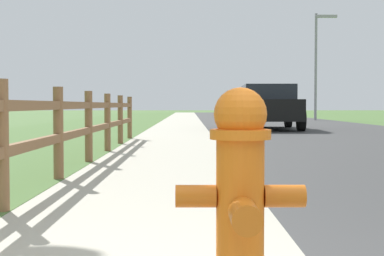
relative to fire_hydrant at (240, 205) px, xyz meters
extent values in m
plane|color=#4A6D34|center=(0.45, 24.44, -0.46)|extent=(120.00, 120.00, 0.00)
cube|color=#3B3B3B|center=(3.95, 26.44, -0.46)|extent=(7.00, 66.00, 0.01)
cube|color=#B5AF9C|center=(-2.55, 26.44, -0.46)|extent=(6.00, 66.00, 0.01)
cube|color=#4A6D34|center=(-4.05, 26.44, -0.46)|extent=(5.00, 66.00, 0.00)
cylinder|color=orange|center=(0.00, 0.01, -0.09)|extent=(0.17, 0.17, 0.74)
cylinder|color=orange|center=(0.00, 0.01, 0.25)|extent=(0.22, 0.22, 0.03)
sphere|color=orange|center=(0.00, 0.01, 0.33)|extent=(0.19, 0.19, 0.19)
cube|color=#CB6115|center=(0.00, 0.01, 0.39)|extent=(0.04, 0.04, 0.04)
cylinder|color=#CB6115|center=(-0.16, 0.01, 0.03)|extent=(0.15, 0.08, 0.08)
cylinder|color=#CB6115|center=(0.16, 0.01, 0.03)|extent=(0.15, 0.08, 0.08)
cylinder|color=#CB6115|center=(0.00, -0.17, -0.01)|extent=(0.10, 0.18, 0.10)
cylinder|color=brown|center=(-1.62, 2.34, 0.05)|extent=(0.11, 0.11, 1.02)
cylinder|color=brown|center=(-1.62, 4.27, 0.05)|extent=(0.11, 0.11, 1.02)
cylinder|color=brown|center=(-1.62, 6.19, 0.05)|extent=(0.11, 0.11, 1.02)
cylinder|color=brown|center=(-1.62, 8.12, 0.05)|extent=(0.11, 0.11, 1.02)
cylinder|color=brown|center=(-1.62, 10.05, 0.05)|extent=(0.11, 0.11, 1.02)
cylinder|color=brown|center=(-1.62, 11.97, 0.05)|extent=(0.11, 0.11, 1.02)
cube|color=brown|center=(-1.62, 5.23, 0.00)|extent=(0.07, 13.48, 0.09)
cube|color=brown|center=(-1.62, 5.23, 0.35)|extent=(0.07, 13.48, 0.09)
cube|color=black|center=(2.48, 17.45, 0.19)|extent=(2.00, 4.81, 0.67)
cube|color=#1E232B|center=(2.47, 17.32, 0.78)|extent=(1.70, 2.65, 0.50)
cylinder|color=black|center=(1.61, 18.96, -0.09)|extent=(0.25, 0.75, 0.75)
cylinder|color=black|center=(3.44, 18.89, -0.09)|extent=(0.25, 0.75, 0.75)
cylinder|color=black|center=(1.51, 16.01, -0.09)|extent=(0.25, 0.75, 0.75)
cylinder|color=black|center=(3.34, 15.95, -0.09)|extent=(0.25, 0.75, 0.75)
cylinder|color=gray|center=(6.58, 28.64, 2.37)|extent=(0.14, 0.14, 5.66)
cube|color=#999999|center=(7.13, 28.64, 5.05)|extent=(1.10, 0.20, 0.14)
camera|label=1|loc=(-0.19, -2.07, 0.36)|focal=54.06mm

